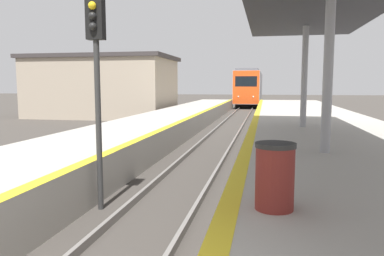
% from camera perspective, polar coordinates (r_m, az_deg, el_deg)
% --- Properties ---
extents(train, '(2.89, 23.59, 4.42)m').
position_cam_1_polar(train, '(52.20, 8.89, 6.10)').
color(train, black).
rests_on(train, ground).
extents(signal_near, '(0.36, 0.31, 4.46)m').
position_cam_1_polar(signal_near, '(8.01, -14.36, 9.77)').
color(signal_near, '#2D2D2D').
rests_on(signal_near, ground).
extents(trash_bin, '(0.54, 0.54, 0.89)m').
position_cam_1_polar(trash_bin, '(5.09, 12.50, -7.16)').
color(trash_bin, maroon).
rests_on(trash_bin, platform_right).
extents(station_building, '(11.59, 7.21, 4.98)m').
position_cam_1_polar(station_building, '(31.98, -13.38, 6.18)').
color(station_building, tan).
rests_on(station_building, ground).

